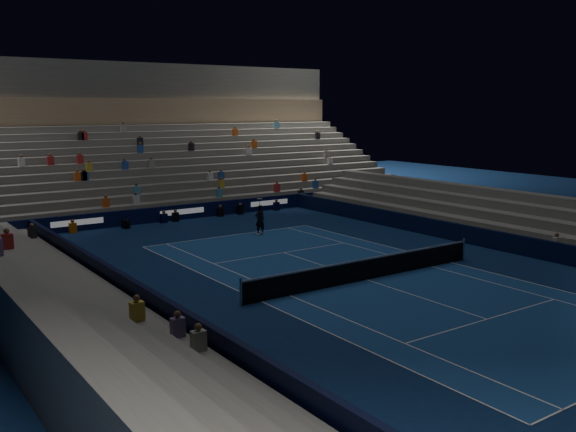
% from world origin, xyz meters
% --- Properties ---
extents(ground, '(90.00, 90.00, 0.00)m').
position_xyz_m(ground, '(0.00, 0.00, 0.00)').
color(ground, '#0C2049').
rests_on(ground, ground).
extents(court_surface, '(10.97, 23.77, 0.01)m').
position_xyz_m(court_surface, '(0.00, 0.00, 0.01)').
color(court_surface, navy).
rests_on(court_surface, ground).
extents(sponsor_barrier_far, '(44.00, 0.25, 1.00)m').
position_xyz_m(sponsor_barrier_far, '(0.00, 18.50, 0.50)').
color(sponsor_barrier_far, '#080E33').
rests_on(sponsor_barrier_far, ground).
extents(sponsor_barrier_east, '(0.25, 37.00, 1.00)m').
position_xyz_m(sponsor_barrier_east, '(9.70, 0.00, 0.50)').
color(sponsor_barrier_east, black).
rests_on(sponsor_barrier_east, ground).
extents(sponsor_barrier_west, '(0.25, 37.00, 1.00)m').
position_xyz_m(sponsor_barrier_west, '(-9.70, 0.00, 0.50)').
color(sponsor_barrier_west, black).
rests_on(sponsor_barrier_west, ground).
extents(grandstand_main, '(44.00, 15.20, 11.20)m').
position_xyz_m(grandstand_main, '(0.00, 27.90, 3.38)').
color(grandstand_main, slate).
rests_on(grandstand_main, ground).
extents(grandstand_east, '(5.00, 37.00, 2.50)m').
position_xyz_m(grandstand_east, '(13.17, 0.00, 0.92)').
color(grandstand_east, slate).
rests_on(grandstand_east, ground).
extents(grandstand_west, '(5.00, 37.00, 2.50)m').
position_xyz_m(grandstand_west, '(-13.17, 0.00, 0.92)').
color(grandstand_west, slate).
rests_on(grandstand_west, ground).
extents(tennis_net, '(12.90, 0.10, 1.10)m').
position_xyz_m(tennis_net, '(0.00, 0.00, 0.50)').
color(tennis_net, '#B2B2B7').
rests_on(tennis_net, ground).
extents(tennis_player, '(0.66, 0.44, 1.78)m').
position_xyz_m(tennis_player, '(1.54, 11.10, 0.89)').
color(tennis_player, black).
rests_on(tennis_player, ground).
extents(broadcast_camera, '(0.44, 0.86, 0.53)m').
position_xyz_m(broadcast_camera, '(-4.24, 17.61, 0.28)').
color(broadcast_camera, black).
rests_on(broadcast_camera, ground).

